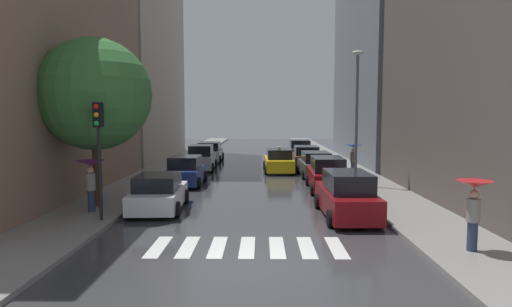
% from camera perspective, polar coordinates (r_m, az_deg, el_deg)
% --- Properties ---
extents(ground_plane, '(28.00, 72.00, 0.04)m').
position_cam_1_polar(ground_plane, '(35.46, 0.02, -1.41)').
color(ground_plane, '#373739').
extents(sidewalk_left, '(3.00, 72.00, 0.15)m').
position_cam_1_polar(sidewalk_left, '(36.12, -10.34, -1.22)').
color(sidewalk_left, gray).
rests_on(sidewalk_left, ground).
extents(sidewalk_right, '(3.00, 72.00, 0.15)m').
position_cam_1_polar(sidewalk_right, '(35.97, 10.44, -1.25)').
color(sidewalk_right, gray).
rests_on(sidewalk_right, ground).
extents(crosswalk_stripes, '(5.85, 2.20, 0.01)m').
position_cam_1_polar(crosswalk_stripes, '(13.55, -1.14, -12.10)').
color(crosswalk_stripes, silver).
rests_on(crosswalk_stripes, ground).
extents(building_left_near, '(6.00, 18.62, 13.22)m').
position_cam_1_polar(building_left_near, '(24.08, -28.15, 10.71)').
color(building_left_near, '#8C6B56').
rests_on(building_left_near, ground).
extents(building_left_mid, '(6.00, 17.09, 25.35)m').
position_cam_1_polar(building_left_mid, '(42.04, -15.76, 16.83)').
color(building_left_mid, '#B2A38C').
rests_on(building_left_mid, ground).
extents(building_right_mid, '(6.00, 17.25, 24.69)m').
position_cam_1_polar(building_right_mid, '(39.87, 16.83, 16.97)').
color(building_right_mid, slate).
rests_on(building_right_mid, ground).
extents(parked_car_left_nearest, '(2.25, 4.27, 1.54)m').
position_cam_1_polar(parked_car_left_nearest, '(18.78, -12.57, -5.09)').
color(parked_car_left_nearest, silver).
rests_on(parked_car_left_nearest, ground).
extents(parked_car_left_second, '(2.05, 4.03, 1.67)m').
position_cam_1_polar(parked_car_left_second, '(25.14, -9.13, -2.34)').
color(parked_car_left_second, navy).
rests_on(parked_car_left_second, ground).
extents(parked_car_left_third, '(2.06, 4.14, 1.82)m').
position_cam_1_polar(parked_car_left_third, '(31.78, -7.12, -0.65)').
color(parked_car_left_third, '#B2B7BF').
rests_on(parked_car_left_third, ground).
extents(parked_car_left_fourth, '(2.17, 4.52, 1.65)m').
position_cam_1_polar(parked_car_left_fourth, '(37.49, -6.05, 0.14)').
color(parked_car_left_fourth, '#B2B7BF').
rests_on(parked_car_left_fourth, ground).
extents(parked_car_right_nearest, '(2.05, 4.78, 1.81)m').
position_cam_1_polar(parked_car_right_nearest, '(17.48, 11.71, -5.46)').
color(parked_car_right_nearest, maroon).
rests_on(parked_car_right_nearest, ground).
extents(parked_car_right_second, '(2.07, 4.62, 1.79)m').
position_cam_1_polar(parked_car_right_second, '(23.37, 9.24, -2.77)').
color(parked_car_right_second, maroon).
rests_on(parked_car_right_second, ground).
extents(parked_car_right_third, '(2.17, 4.37, 1.61)m').
position_cam_1_polar(parked_car_right_third, '(28.54, 7.75, -1.48)').
color(parked_car_right_third, '#474C51').
rests_on(parked_car_right_third, ground).
extents(parked_car_right_fourth, '(2.20, 4.50, 1.61)m').
position_cam_1_polar(parked_car_right_fourth, '(33.69, 6.53, -0.46)').
color(parked_car_right_fourth, brown).
rests_on(parked_car_right_fourth, ground).
extents(parked_car_right_fifth, '(2.12, 4.14, 1.76)m').
position_cam_1_polar(parked_car_right_fifth, '(39.14, 5.70, 0.41)').
color(parked_car_right_fifth, '#474C51').
rests_on(parked_car_right_fifth, ground).
extents(taxi_midroad, '(2.17, 4.47, 1.81)m').
position_cam_1_polar(taxi_midroad, '(30.52, 2.98, -0.99)').
color(taxi_midroad, yellow).
rests_on(taxi_midroad, ground).
extents(pedestrian_foreground, '(1.11, 1.11, 2.05)m').
position_cam_1_polar(pedestrian_foreground, '(18.55, -20.76, -2.43)').
color(pedestrian_foreground, navy).
rests_on(pedestrian_foreground, sidewalk_left).
extents(pedestrian_near_tree, '(0.98, 0.98, 2.01)m').
position_cam_1_polar(pedestrian_near_tree, '(13.83, 26.50, -5.48)').
color(pedestrian_near_tree, navy).
rests_on(pedestrian_near_tree, sidewalk_right).
extents(pedestrian_by_kerb, '(1.17, 1.17, 1.96)m').
position_cam_1_polar(pedestrian_by_kerb, '(28.57, 12.56, 0.24)').
color(pedestrian_by_kerb, navy).
rests_on(pedestrian_by_kerb, sidewalk_right).
extents(street_tree_left, '(4.66, 4.66, 7.03)m').
position_cam_1_polar(street_tree_left, '(19.48, -20.26, 7.22)').
color(street_tree_left, '#513823').
rests_on(street_tree_left, sidewalk_left).
extents(traffic_light_left_corner, '(0.30, 0.42, 4.30)m').
position_cam_1_polar(traffic_light_left_corner, '(16.76, -19.83, 2.32)').
color(traffic_light_left_corner, black).
rests_on(traffic_light_left_corner, sidewalk_left).
extents(lamp_post_right, '(0.60, 0.28, 7.25)m').
position_cam_1_polar(lamp_post_right, '(24.24, 12.99, 5.69)').
color(lamp_post_right, '#595B60').
rests_on(lamp_post_right, sidewalk_right).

